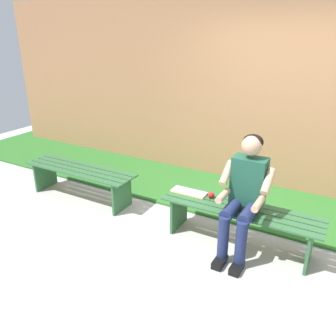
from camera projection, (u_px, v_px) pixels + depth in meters
The scene contains 8 objects.
ground_plane at pixel (98, 263), 3.50m from camera, with size 10.00×7.00×0.04m, color #B2B2AD.
grass_strip at pixel (192, 182), 5.27m from camera, with size 9.00×1.69×0.03m, color #2D6B28.
brick_wall at pixel (252, 93), 4.95m from camera, with size 9.50×0.24×2.71m, color #B27A51.
bench_near at pixel (239, 217), 3.65m from camera, with size 1.70×0.44×0.45m.
bench_far at pixel (80, 176), 4.70m from camera, with size 1.65×0.44×0.45m.
person_seated at pixel (244, 192), 3.42m from camera, with size 0.50×0.69×1.25m.
apple at pixel (211, 195), 3.82m from camera, with size 0.07×0.07×0.07m, color red.
book_open at pixel (189, 192), 3.94m from camera, with size 0.41×0.16×0.02m.
Camera 1 is at (-0.91, 3.16, 2.19)m, focal length 36.57 mm.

